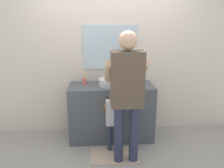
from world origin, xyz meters
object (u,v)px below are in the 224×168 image
soap_bottle (134,81)px  adult_parent (127,88)px  toothbrush_cup (84,81)px  child_toddler (113,116)px

soap_bottle → adult_parent: (-0.19, -0.64, 0.09)m
soap_bottle → toothbrush_cup: bearing=173.9°
toothbrush_cup → soap_bottle: size_ratio=1.25×
child_toddler → soap_bottle: bearing=48.7°
toothbrush_cup → child_toddler: size_ratio=0.23×
child_toddler → adult_parent: bearing=-60.1°
toothbrush_cup → soap_bottle: 0.75m
child_toddler → adult_parent: size_ratio=0.53×
soap_bottle → adult_parent: 0.68m
toothbrush_cup → adult_parent: size_ratio=0.12×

